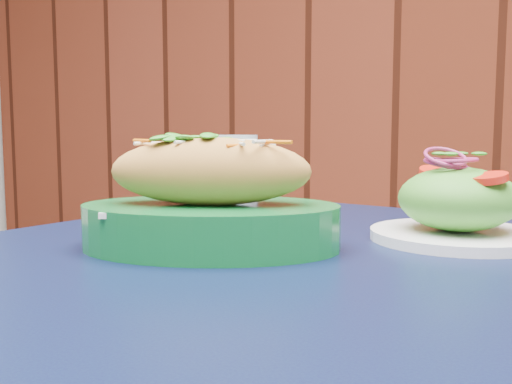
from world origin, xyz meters
The scene contains 5 objects.
brick_wall centered at (0.00, 2.97, 1.40)m, with size 4.90×0.04×2.80m, color #572010.
cafe_table centered at (0.41, 1.17, 0.66)m, with size 0.89×0.89×0.75m.
banh_mi_basket centered at (0.29, 1.13, 0.80)m, with size 0.34×0.28×0.13m.
salad_plate centered at (0.53, 1.31, 0.79)m, with size 0.20×0.20×0.11m.
water_glass centered at (0.16, 1.42, 0.81)m, with size 0.08×0.08×0.12m, color silver.
Camera 1 is at (0.64, 0.61, 0.88)m, focal length 40.00 mm.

